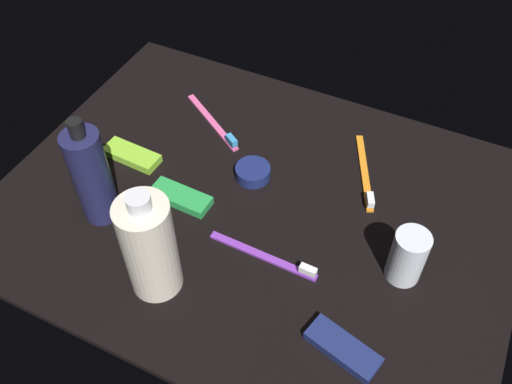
# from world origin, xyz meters

# --- Properties ---
(ground_plane) EXTENTS (0.84, 0.64, 0.01)m
(ground_plane) POSITION_xyz_m (0.00, 0.00, -0.01)
(ground_plane) COLOR black
(lotion_bottle) EXTENTS (0.06, 0.06, 0.20)m
(lotion_bottle) POSITION_xyz_m (0.22, 0.13, 0.09)
(lotion_bottle) COLOR #1E1E46
(lotion_bottle) RESTS_ON ground_plane
(bodywash_bottle) EXTENTS (0.08, 0.08, 0.19)m
(bodywash_bottle) POSITION_xyz_m (0.07, 0.20, 0.09)
(bodywash_bottle) COLOR silver
(bodywash_bottle) RESTS_ON ground_plane
(deodorant_stick) EXTENTS (0.05, 0.05, 0.09)m
(deodorant_stick) POSITION_xyz_m (-0.26, 0.03, 0.05)
(deodorant_stick) COLOR silver
(deodorant_stick) RESTS_ON ground_plane
(toothbrush_pink) EXTENTS (0.16, 0.11, 0.02)m
(toothbrush_pink) POSITION_xyz_m (0.15, -0.14, 0.01)
(toothbrush_pink) COLOR #E55999
(toothbrush_pink) RESTS_ON ground_plane
(toothbrush_purple) EXTENTS (0.18, 0.02, 0.02)m
(toothbrush_purple) POSITION_xyz_m (-0.07, 0.09, 0.01)
(toothbrush_purple) COLOR purple
(toothbrush_purple) RESTS_ON ground_plane
(toothbrush_orange) EXTENTS (0.09, 0.17, 0.02)m
(toothbrush_orange) POSITION_xyz_m (-0.14, -0.14, 0.01)
(toothbrush_orange) COLOR orange
(toothbrush_orange) RESTS_ON ground_plane
(snack_bar_green) EXTENTS (0.11, 0.04, 0.01)m
(snack_bar_green) POSITION_xyz_m (0.12, 0.05, 0.01)
(snack_bar_green) COLOR green
(snack_bar_green) RESTS_ON ground_plane
(snack_bar_navy) EXTENTS (0.11, 0.06, 0.01)m
(snack_bar_navy) POSITION_xyz_m (-0.22, 0.18, 0.01)
(snack_bar_navy) COLOR navy
(snack_bar_navy) RESTS_ON ground_plane
(snack_bar_lime) EXTENTS (0.11, 0.05, 0.01)m
(snack_bar_lime) POSITION_xyz_m (0.25, 0.00, 0.01)
(snack_bar_lime) COLOR #8CD133
(snack_bar_lime) RESTS_ON ground_plane
(cream_tin_left) EXTENTS (0.06, 0.06, 0.02)m
(cream_tin_left) POSITION_xyz_m (0.03, -0.05, 0.01)
(cream_tin_left) COLOR navy
(cream_tin_left) RESTS_ON ground_plane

